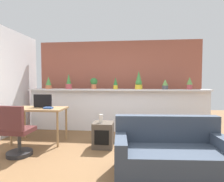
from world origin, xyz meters
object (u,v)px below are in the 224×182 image
Objects in this scene: potted_plant_1 at (69,82)px; potted_plant_3 at (116,83)px; office_chair at (17,135)px; vase_on_shelf at (101,118)px; potted_plant_0 at (49,83)px; couch at (170,155)px; potted_plant_4 at (139,81)px; tv_monitor at (43,101)px; book_on_desk at (48,108)px; desk at (40,112)px; potted_plant_6 at (190,83)px; side_cube_shelf at (103,135)px; potted_plant_5 at (165,84)px; potted_plant_2 at (94,83)px.

potted_plant_1 is 1.26m from potted_plant_3.
office_chair reaches higher than vase_on_shelf.
potted_plant_0 reaches higher than couch.
potted_plant_4 is 0.52× the size of office_chair.
potted_plant_1 is at bearing 74.17° from tv_monitor.
potted_plant_0 is 1.34m from book_on_desk.
vase_on_shelf is at bearing -123.67° from potted_plant_4.
potted_plant_3 reaches higher than desk.
office_chair is (-1.58, -1.80, -0.89)m from potted_plant_3.
desk is 0.69× the size of couch.
potted_plant_4 reaches higher than potted_plant_6.
office_chair is (-3.46, -1.85, -0.89)m from potted_plant_6.
side_cube_shelf is at bearing 138.19° from couch.
tv_monitor is (0.03, 0.08, 0.23)m from desk.
couch is (1.11, -0.99, 0.03)m from side_cube_shelf.
potted_plant_5 is at bearing 32.72° from office_chair.
side_cube_shelf is at bearing -2.21° from book_on_desk.
potted_plant_3 is at bearing 81.05° from vase_on_shelf.
potted_plant_4 is 1.85× the size of potted_plant_5.
potted_plant_2 is at bearing 1.79° from potted_plant_0.
office_chair is (-1.00, -1.84, -0.90)m from potted_plant_2.
office_chair is at bearing -140.59° from potted_plant_4.
couch is at bearing -44.35° from potted_plant_1.
couch is at bearing -41.81° from side_cube_shelf.
potted_plant_6 is at bearing 20.34° from book_on_desk.
potted_plant_4 is 2.47m from desk.
vase_on_shelf is (-0.04, -0.02, 0.33)m from side_cube_shelf.
book_on_desk is (-0.73, -1.17, -0.52)m from potted_plant_2.
potted_plant_1 is 2.04m from office_chair.
potted_plant_2 is 1.67× the size of book_on_desk.
potted_plant_3 is 1.83m from tv_monitor.
tv_monitor is 2.46× the size of vase_on_shelf.
vase_on_shelf is 1.54m from couch.
desk is (-2.16, -1.00, -0.66)m from potted_plant_4.
desk is at bearing -112.34° from tv_monitor.
potted_plant_1 is 0.37× the size of desk.
vase_on_shelf is (-0.79, -1.18, -0.74)m from potted_plant_4.
potted_plant_4 reaches higher than potted_plant_2.
tv_monitor reaches higher than couch.
tv_monitor is 1.40m from vase_on_shelf.
side_cube_shelf is (1.41, -0.16, -0.42)m from desk.
potted_plant_2 is at bearing 125.01° from couch.
potted_plant_2 is at bearing 45.76° from tv_monitor.
potted_plant_4 reaches higher than office_chair.
side_cube_shelf is 2.82× the size of book_on_desk.
potted_plant_5 is at bearing 19.05° from tv_monitor.
potted_plant_2 is 0.32× the size of office_chair.
side_cube_shelf is at bearing -122.70° from potted_plant_4.
potted_plant_6 is (1.88, 0.05, 0.01)m from potted_plant_3.
potted_plant_1 is 0.44× the size of office_chair.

